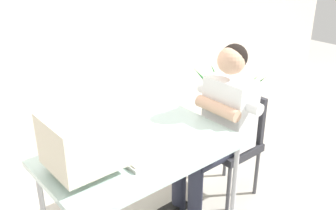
{
  "coord_description": "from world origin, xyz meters",
  "views": [
    {
      "loc": [
        -1.25,
        -1.74,
        1.99
      ],
      "look_at": [
        0.22,
        0.0,
        0.97
      ],
      "focal_mm": 41.1,
      "sensor_mm": 36.0,
      "label": 1
    }
  ],
  "objects_px": {
    "crt_monitor": "(83,140)",
    "desk_mug": "(114,128)",
    "person_seated": "(219,122)",
    "keyboard": "(126,153)",
    "potted_plant": "(227,116)",
    "desk": "(142,156)",
    "office_chair": "(234,138)"
  },
  "relations": [
    {
      "from": "crt_monitor",
      "to": "desk_mug",
      "type": "relative_size",
      "value": 3.8
    },
    {
      "from": "person_seated",
      "to": "desk_mug",
      "type": "xyz_separation_m",
      "value": [
        -0.74,
        0.3,
        0.08
      ]
    },
    {
      "from": "keyboard",
      "to": "desk_mug",
      "type": "height_order",
      "value": "desk_mug"
    },
    {
      "from": "keyboard",
      "to": "potted_plant",
      "type": "height_order",
      "value": "potted_plant"
    },
    {
      "from": "potted_plant",
      "to": "desk_mug",
      "type": "distance_m",
      "value": 1.48
    },
    {
      "from": "person_seated",
      "to": "desk",
      "type": "bearing_deg",
      "value": 178.57
    },
    {
      "from": "office_chair",
      "to": "person_seated",
      "type": "xyz_separation_m",
      "value": [
        -0.19,
        -0.0,
        0.21
      ]
    },
    {
      "from": "desk",
      "to": "office_chair",
      "type": "relative_size",
      "value": 1.51
    },
    {
      "from": "person_seated",
      "to": "potted_plant",
      "type": "relative_size",
      "value": 1.37
    },
    {
      "from": "keyboard",
      "to": "crt_monitor",
      "type": "bearing_deg",
      "value": 179.74
    },
    {
      "from": "keyboard",
      "to": "potted_plant",
      "type": "bearing_deg",
      "value": 17.19
    },
    {
      "from": "office_chair",
      "to": "desk",
      "type": "bearing_deg",
      "value": 178.87
    },
    {
      "from": "keyboard",
      "to": "person_seated",
      "type": "xyz_separation_m",
      "value": [
        0.83,
        -0.03,
        -0.04
      ]
    },
    {
      "from": "office_chair",
      "to": "person_seated",
      "type": "relative_size",
      "value": 0.67
    },
    {
      "from": "crt_monitor",
      "to": "office_chair",
      "type": "xyz_separation_m",
      "value": [
        1.29,
        -0.03,
        -0.44
      ]
    },
    {
      "from": "desk",
      "to": "person_seated",
      "type": "height_order",
      "value": "person_seated"
    },
    {
      "from": "office_chair",
      "to": "keyboard",
      "type": "bearing_deg",
      "value": 178.54
    },
    {
      "from": "crt_monitor",
      "to": "potted_plant",
      "type": "relative_size",
      "value": 0.43
    },
    {
      "from": "office_chair",
      "to": "desk_mug",
      "type": "distance_m",
      "value": 1.02
    },
    {
      "from": "office_chair",
      "to": "crt_monitor",
      "type": "bearing_deg",
      "value": 178.8
    },
    {
      "from": "crt_monitor",
      "to": "person_seated",
      "type": "height_order",
      "value": "person_seated"
    },
    {
      "from": "crt_monitor",
      "to": "keyboard",
      "type": "xyz_separation_m",
      "value": [
        0.28,
        -0.0,
        -0.19
      ]
    },
    {
      "from": "keyboard",
      "to": "desk_mug",
      "type": "distance_m",
      "value": 0.29
    },
    {
      "from": "desk",
      "to": "person_seated",
      "type": "xyz_separation_m",
      "value": [
        0.71,
        -0.02,
        0.03
      ]
    },
    {
      "from": "keyboard",
      "to": "person_seated",
      "type": "height_order",
      "value": "person_seated"
    },
    {
      "from": "crt_monitor",
      "to": "person_seated",
      "type": "xyz_separation_m",
      "value": [
        1.1,
        -0.03,
        -0.23
      ]
    },
    {
      "from": "potted_plant",
      "to": "keyboard",
      "type": "bearing_deg",
      "value": -162.81
    },
    {
      "from": "desk",
      "to": "office_chair",
      "type": "xyz_separation_m",
      "value": [
        0.9,
        -0.02,
        -0.18
      ]
    },
    {
      "from": "desk",
      "to": "keyboard",
      "type": "xyz_separation_m",
      "value": [
        -0.12,
        0.01,
        0.07
      ]
    },
    {
      "from": "potted_plant",
      "to": "desk_mug",
      "type": "bearing_deg",
      "value": -172.23
    },
    {
      "from": "desk",
      "to": "desk_mug",
      "type": "relative_size",
      "value": 12.25
    },
    {
      "from": "crt_monitor",
      "to": "keyboard",
      "type": "relative_size",
      "value": 0.92
    }
  ]
}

